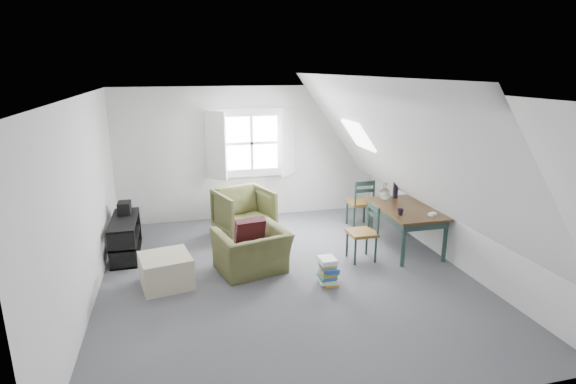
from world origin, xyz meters
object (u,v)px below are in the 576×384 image
object	(u,v)px
armchair_near	(252,271)
dining_chair_far	(361,202)
dining_table	(405,213)
magazine_stack	(328,271)
ottoman	(166,271)
media_shelf	(125,239)
armchair_far	(245,234)
dining_chair_near	(364,232)

from	to	relation	value
armchair_near	dining_chair_far	world-z (taller)	dining_chair_far
dining_table	magazine_stack	distance (m)	1.85
ottoman	media_shelf	xyz separation A→B (m)	(-0.61, 1.17, 0.05)
armchair_near	media_shelf	xyz separation A→B (m)	(-1.80, 1.03, 0.27)
dining_table	media_shelf	xyz separation A→B (m)	(-4.31, 0.80, -0.33)
media_shelf	armchair_far	bearing A→B (deg)	12.09
armchair_far	magazine_stack	world-z (taller)	armchair_far
dining_table	magazine_stack	world-z (taller)	dining_table
dining_table	armchair_near	bearing A→B (deg)	-170.95
dining_chair_far	ottoman	bearing A→B (deg)	13.84
ottoman	magazine_stack	world-z (taller)	ottoman
ottoman	dining_chair_near	world-z (taller)	dining_chair_near
magazine_stack	dining_table	bearing A→B (deg)	28.87
dining_chair_near	magazine_stack	world-z (taller)	dining_chair_near
armchair_far	dining_table	bearing A→B (deg)	-45.72
armchair_far	magazine_stack	size ratio (longest dim) A/B	2.42
dining_chair_near	ottoman	bearing A→B (deg)	-92.50
dining_chair_near	media_shelf	size ratio (longest dim) A/B	0.75
media_shelf	magazine_stack	size ratio (longest dim) A/B	3.11
dining_chair_far	dining_chair_near	bearing A→B (deg)	59.25
dining_table	dining_chair_near	world-z (taller)	dining_chair_near
armchair_near	dining_table	distance (m)	2.59
ottoman	dining_chair_near	bearing A→B (deg)	2.67
armchair_near	dining_chair_near	bearing A→B (deg)	166.09
dining_chair_far	dining_chair_near	world-z (taller)	dining_chair_far
dining_table	media_shelf	size ratio (longest dim) A/B	1.20
armchair_near	dining_chair_far	xyz separation A→B (m)	(2.23, 1.34, 0.47)
armchair_far	media_shelf	size ratio (longest dim) A/B	0.78
media_shelf	magazine_stack	xyz separation A→B (m)	(2.73, -1.67, -0.08)
ottoman	dining_chair_far	world-z (taller)	dining_chair_far
armchair_near	dining_table	size ratio (longest dim) A/B	0.69
ottoman	magazine_stack	size ratio (longest dim) A/B	1.71
dining_chair_far	armchair_near	bearing A→B (deg)	21.39
dining_chair_far	magazine_stack	distance (m)	2.39
armchair_far	dining_table	size ratio (longest dim) A/B	0.65
dining_chair_near	armchair_near	bearing A→B (deg)	-95.41
armchair_far	ottoman	distance (m)	2.11
dining_table	ottoman	bearing A→B (deg)	-170.41
armchair_far	media_shelf	distance (m)	2.00
armchair_far	dining_chair_far	xyz separation A→B (m)	(2.11, -0.15, 0.47)
dining_chair_far	magazine_stack	size ratio (longest dim) A/B	2.45
armchair_near	magazine_stack	bearing A→B (deg)	131.56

